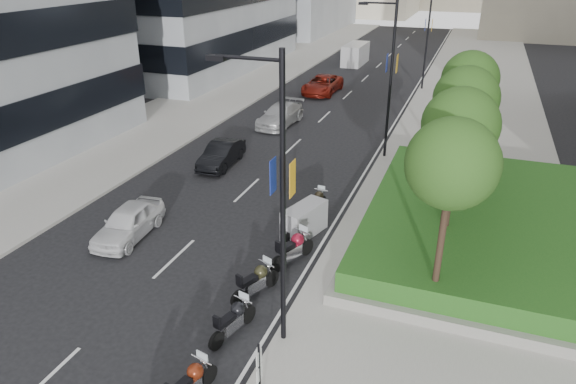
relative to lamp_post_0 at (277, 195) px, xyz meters
The scene contains 26 objects.
ground 6.62m from the lamp_post_0, 166.43° to the right, with size 160.00×160.00×0.00m, color black.
sidewalk_right 29.82m from the lamp_post_0, 80.49° to the left, with size 10.00×100.00×0.15m, color #9E9B93.
sidewalk_left 33.56m from the lamp_post_0, 119.10° to the left, with size 8.00×100.00×0.15m, color #9E9B93.
lane_edge 29.44m from the lamp_post_0, 90.88° to the left, with size 0.12×100.00×0.01m, color silver.
lane_centre 29.97m from the lamp_post_0, 101.01° to the left, with size 0.12×100.00×0.01m, color silver.
planter 11.73m from the lamp_post_0, 56.95° to the left, with size 10.00×14.00×0.40m, color gray.
hedge 11.50m from the lamp_post_0, 56.95° to the left, with size 9.40×13.40×0.80m, color #144916.
tree_0 5.30m from the lamp_post_0, 34.56° to the left, with size 2.80×2.80×6.30m.
tree_1 8.25m from the lamp_post_0, 58.11° to the left, with size 2.80×2.80×6.30m.
tree_2 11.84m from the lamp_post_0, 68.40° to the left, with size 2.80×2.80×6.30m.
tree_3 15.62m from the lamp_post_0, 73.81° to the left, with size 2.80×2.80×6.30m.
lamp_post_0 is the anchor object (origin of this frame).
lamp_post_1 17.00m from the lamp_post_0, 90.00° to the left, with size 2.34×0.45×9.00m.
lamp_post_2 35.00m from the lamp_post_0, 90.00° to the left, with size 2.34×0.45×9.00m.
parking_sign 4.74m from the lamp_post_0, 77.67° to the right, with size 0.06×0.32×2.50m.
motorcycle_1 5.61m from the lamp_post_0, 113.91° to the right, with size 0.77×2.11×1.07m.
motorcycle_2 4.72m from the lamp_post_0, 169.90° to the right, with size 0.83×2.14×1.08m.
motorcycle_3 5.10m from the lamp_post_0, 129.97° to the left, with size 1.06×2.13×1.13m.
motorcycle_4 6.32m from the lamp_post_0, 104.00° to the left, with size 1.12×2.25×1.19m.
motorcycle_5 8.05m from the lamp_post_0, 101.82° to the left, with size 1.54×2.43×1.38m.
motorcycle_6 10.01m from the lamp_post_0, 99.63° to the left, with size 0.68×2.02×1.01m.
car_a 10.21m from the lamp_post_0, 155.14° to the left, with size 1.64×4.08×1.39m, color white.
car_b 15.76m from the lamp_post_0, 123.69° to the left, with size 1.44×4.12×1.36m, color black.
car_c 22.90m from the lamp_post_0, 110.93° to the left, with size 2.04×5.01×1.45m, color #AEAFB0.
car_d 32.11m from the lamp_post_0, 104.34° to the left, with size 2.54×5.50×1.53m, color maroon.
delivery_van 45.38m from the lamp_post_0, 100.54° to the left, with size 2.02×5.20×2.18m.
Camera 1 is at (8.82, -10.83, 11.04)m, focal length 32.00 mm.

